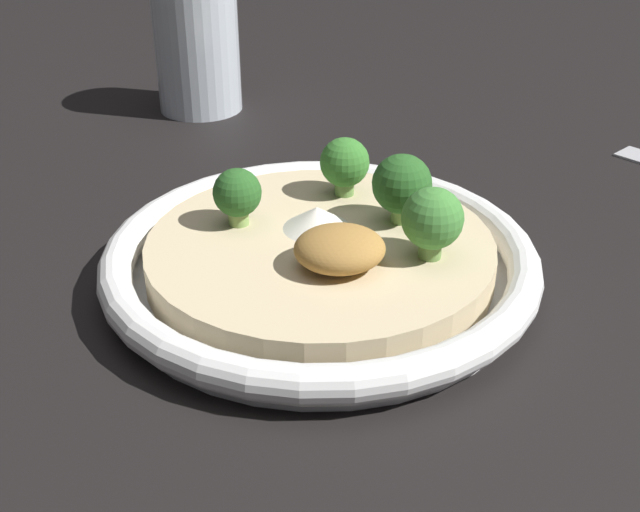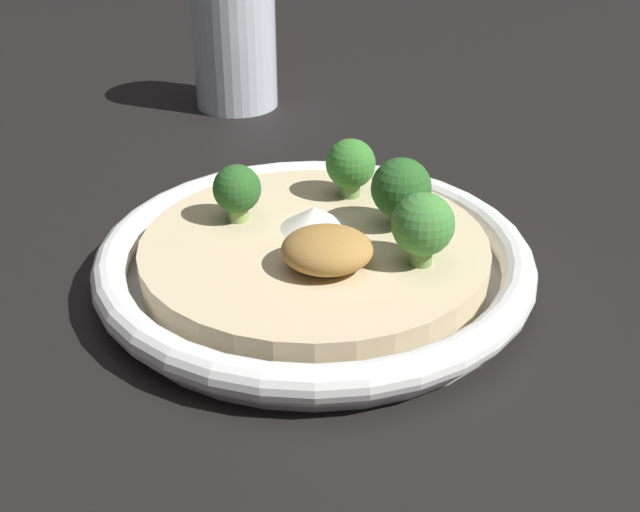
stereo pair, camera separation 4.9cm
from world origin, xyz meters
The scene contains 9 objects.
ground_plane centered at (0.00, 0.00, 0.00)m, with size 6.00×6.00×0.00m, color black.
risotto_bowl centered at (0.00, 0.00, 0.02)m, with size 0.27×0.27×0.03m.
cheese_sprinkle centered at (0.00, 0.02, 0.04)m, with size 0.04×0.04×0.01m.
crispy_onion_garnish centered at (0.01, -0.03, 0.04)m, with size 0.05×0.05×0.02m.
broccoli_right centered at (0.05, 0.02, 0.05)m, with size 0.04×0.04×0.04m.
broccoli_back_right centered at (0.02, 0.06, 0.05)m, with size 0.03×0.03×0.04m.
broccoli_front_right centered at (0.06, -0.03, 0.05)m, with size 0.04×0.04×0.04m.
broccoli_left centered at (-0.05, 0.03, 0.05)m, with size 0.03×0.03×0.04m.
drinking_glass centered at (-0.07, 0.33, 0.06)m, with size 0.08×0.08×0.12m.
Camera 1 is at (-0.05, -0.42, 0.26)m, focal length 45.00 mm.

